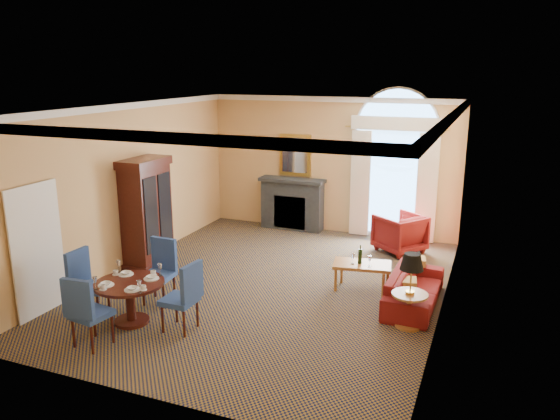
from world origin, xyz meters
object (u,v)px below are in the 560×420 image
at_px(armoire, 147,214).
at_px(sofa, 414,289).
at_px(side_table, 411,281).
at_px(armchair, 400,233).
at_px(coffee_table, 362,266).
at_px(dining_table, 130,292).

height_order(armoire, sofa, armoire).
bearing_deg(side_table, armoire, 170.61).
xyz_separation_m(armchair, coffee_table, (-0.25, -2.39, 0.05)).
relative_size(dining_table, side_table, 0.92).
bearing_deg(armoire, side_table, -9.39).
distance_m(armoire, side_table, 5.40).
distance_m(armoire, armchair, 5.30).
xyz_separation_m(armoire, coffee_table, (4.32, 0.23, -0.57)).
bearing_deg(armchair, side_table, 48.59).
relative_size(armoire, sofa, 1.13).
height_order(sofa, side_table, side_table).
height_order(dining_table, side_table, side_table).
height_order(armoire, armchair, armoire).
xyz_separation_m(armchair, side_table, (0.76, -3.50, 0.33)).
bearing_deg(armoire, dining_table, -60.83).
xyz_separation_m(armoire, armchair, (4.56, 2.62, -0.62)).
distance_m(sofa, side_table, 0.99).
height_order(sofa, armchair, armchair).
bearing_deg(armchair, sofa, 51.43).
bearing_deg(armchair, armoire, -23.76).
bearing_deg(coffee_table, side_table, -57.83).
distance_m(dining_table, armchair, 5.93).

